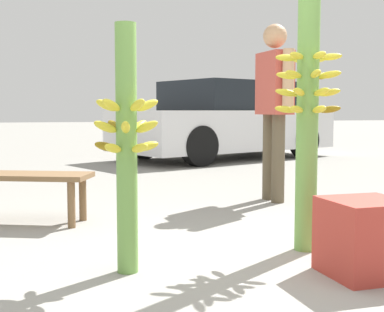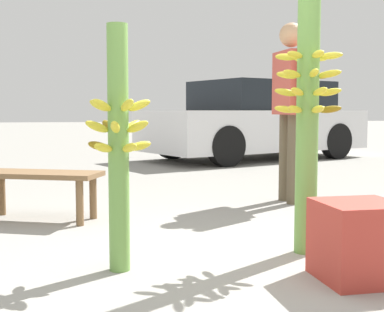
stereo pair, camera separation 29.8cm
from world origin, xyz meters
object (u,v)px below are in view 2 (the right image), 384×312
Objects in this scene: market_bench at (38,180)px; banana_stalk_left at (118,145)px; banana_stalk_center at (307,118)px; vendor_person at (291,97)px; parked_car at (256,121)px; produce_crate at (359,241)px.

banana_stalk_left is at bearing -47.26° from market_bench.
banana_stalk_center reaches higher than market_bench.
vendor_person is (1.80, 1.93, 0.32)m from banana_stalk_left.
banana_stalk_center reaches higher than banana_stalk_left.
parked_car is (3.57, 5.02, 0.37)m from market_bench.
produce_crate is (1.23, -0.44, -0.50)m from banana_stalk_left.
banana_stalk_center is (1.18, 0.14, 0.14)m from banana_stalk_left.
produce_crate is at bearing -85.02° from banana_stalk_center.
market_bench is 0.24× the size of parked_car.
banana_stalk_left is 3.28× the size of produce_crate.
banana_stalk_center is at bearing -20.06° from vendor_person.
banana_stalk_left reaches higher than produce_crate.
produce_crate is (-0.57, -2.36, -0.83)m from vendor_person.
vendor_person is 4.16× the size of produce_crate.
banana_stalk_center is at bearing 6.72° from banana_stalk_left.
produce_crate is (1.78, -1.97, -0.12)m from market_bench.
parked_car is (1.84, 6.41, -0.15)m from banana_stalk_center.
banana_stalk_left is 0.79× the size of vendor_person.
banana_stalk_center is 0.86m from produce_crate.
market_bench is at bearing 109.67° from banana_stalk_left.
vendor_person is at bearing 46.94° from banana_stalk_left.
banana_stalk_center reaches higher than produce_crate.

